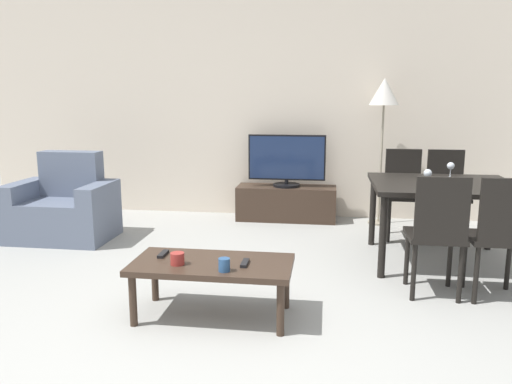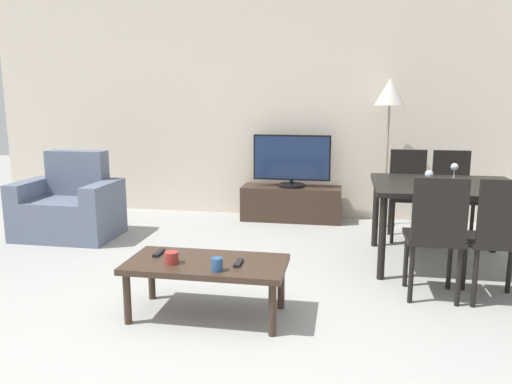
{
  "view_description": "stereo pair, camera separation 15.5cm",
  "coord_description": "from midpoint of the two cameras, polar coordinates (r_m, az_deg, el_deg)",
  "views": [
    {
      "loc": [
        0.66,
        -2.34,
        1.47
      ],
      "look_at": [
        0.06,
        1.89,
        0.65
      ],
      "focal_mm": 35.0,
      "sensor_mm": 36.0,
      "label": 1
    },
    {
      "loc": [
        0.81,
        -2.31,
        1.47
      ],
      "look_at": [
        0.06,
        1.89,
        0.65
      ],
      "focal_mm": 35.0,
      "sensor_mm": 36.0,
      "label": 2
    }
  ],
  "objects": [
    {
      "name": "ground_plane",
      "position": [
        2.85,
        -8.69,
        -20.33
      ],
      "size": [
        18.0,
        18.0,
        0.0
      ],
      "primitive_type": "plane",
      "color": "#9E9E99"
    },
    {
      "name": "wall_back",
      "position": [
        6.18,
        1.25,
        9.75
      ],
      "size": [
        7.42,
        0.06,
        2.7
      ],
      "color": "beige",
      "rests_on": "ground_plane"
    },
    {
      "name": "armchair",
      "position": [
        5.61,
        -21.83,
        -1.82
      ],
      "size": [
        1.01,
        0.69,
        0.9
      ],
      "color": "slate",
      "rests_on": "ground_plane"
    },
    {
      "name": "tv_stand",
      "position": [
        6.02,
        2.75,
        -1.27
      ],
      "size": [
        1.18,
        0.4,
        0.41
      ],
      "color": "#38281E",
      "rests_on": "ground_plane"
    },
    {
      "name": "tv",
      "position": [
        5.94,
        2.79,
        3.56
      ],
      "size": [
        0.92,
        0.32,
        0.62
      ],
      "color": "black",
      "rests_on": "tv_stand"
    },
    {
      "name": "coffee_table",
      "position": [
        3.39,
        -6.35,
        -8.68
      ],
      "size": [
        1.07,
        0.53,
        0.39
      ],
      "color": "#38281E",
      "rests_on": "ground_plane"
    },
    {
      "name": "dining_table",
      "position": [
        4.65,
        19.76,
        0.06
      ],
      "size": [
        1.23,
        1.06,
        0.73
      ],
      "color": "black",
      "rests_on": "ground_plane"
    },
    {
      "name": "dining_chair_near",
      "position": [
        3.83,
        18.93,
        -4.11
      ],
      "size": [
        0.4,
        0.4,
        0.92
      ],
      "color": "black",
      "rests_on": "ground_plane"
    },
    {
      "name": "dining_chair_far",
      "position": [
        5.52,
        20.15,
        0.27
      ],
      "size": [
        0.4,
        0.4,
        0.92
      ],
      "color": "black",
      "rests_on": "ground_plane"
    },
    {
      "name": "dining_chair_near_right",
      "position": [
        3.94,
        25.12,
        -4.17
      ],
      "size": [
        0.4,
        0.4,
        0.92
      ],
      "color": "black",
      "rests_on": "ground_plane"
    },
    {
      "name": "dining_chair_far_left",
      "position": [
        5.45,
        15.72,
        0.39
      ],
      "size": [
        0.4,
        0.4,
        0.92
      ],
      "color": "black",
      "rests_on": "ground_plane"
    },
    {
      "name": "floor_lamp",
      "position": [
        5.86,
        13.68,
        10.36
      ],
      "size": [
        0.33,
        0.33,
        1.68
      ],
      "color": "gray",
      "rests_on": "ground_plane"
    },
    {
      "name": "remote_primary",
      "position": [
        3.55,
        -11.81,
        -6.95
      ],
      "size": [
        0.04,
        0.15,
        0.02
      ],
      "color": "black",
      "rests_on": "coffee_table"
    },
    {
      "name": "remote_secondary",
      "position": [
        3.3,
        -2.64,
        -8.12
      ],
      "size": [
        0.04,
        0.15,
        0.02
      ],
      "color": "black",
      "rests_on": "coffee_table"
    },
    {
      "name": "cup_white_near",
      "position": [
        3.18,
        -5.07,
        -8.3
      ],
      "size": [
        0.07,
        0.07,
        0.09
      ],
      "color": "navy",
      "rests_on": "coffee_table"
    },
    {
      "name": "cup_colored_far",
      "position": [
        3.34,
        -10.3,
        -7.51
      ],
      "size": [
        0.09,
        0.09,
        0.08
      ],
      "color": "maroon",
      "rests_on": "coffee_table"
    },
    {
      "name": "wine_glass_left",
      "position": [
        4.39,
        18.08,
        1.94
      ],
      "size": [
        0.07,
        0.07,
        0.15
      ],
      "color": "silver",
      "rests_on": "dining_table"
    },
    {
      "name": "wine_glass_center",
      "position": [
        4.92,
        20.52,
        2.7
      ],
      "size": [
        0.07,
        0.07,
        0.15
      ],
      "color": "silver",
      "rests_on": "dining_table"
    }
  ]
}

